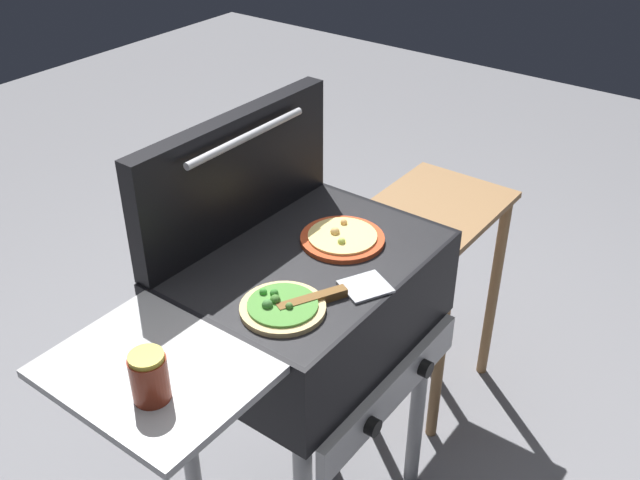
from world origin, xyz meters
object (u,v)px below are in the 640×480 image
Objects in this scene: spatula at (335,294)px; prep_table at (432,260)px; grill at (306,308)px; sauce_jar at (149,377)px; pizza_cheese at (342,238)px; pizza_veggie at (282,307)px.

spatula is 0.85m from prep_table.
grill is 9.57× the size of sauce_jar.
prep_table is (0.56, 0.03, -0.37)m from pizza_cheese.
spatula is (0.10, -0.06, -0.00)m from pizza_veggie.
pizza_cheese is 0.64m from sauce_jar.
sauce_jar is 0.39× the size of spatula.
pizza_cheese is 2.05× the size of sauce_jar.
grill is at bearing 169.06° from pizza_cheese.
pizza_veggie is at bearing -4.41° from sauce_jar.
prep_table is at bearing 5.56° from pizza_veggie.
grill reaches higher than prep_table.
spatula is (-0.20, -0.12, -0.00)m from pizza_cheese.
spatula reaches higher than prep_table.
grill is 0.56m from sauce_jar.
pizza_cheese is at bearing 2.70° from sauce_jar.
spatula is at bearing -169.06° from prep_table.
pizza_cheese is 0.67m from prep_table.
pizza_veggie is 0.71× the size of spatula.
sauce_jar is at bearing -177.30° from pizza_cheese.
pizza_cheese is 0.27× the size of prep_table.
prep_table is at bearing 0.37° from grill.
grill is 0.22m from spatula.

